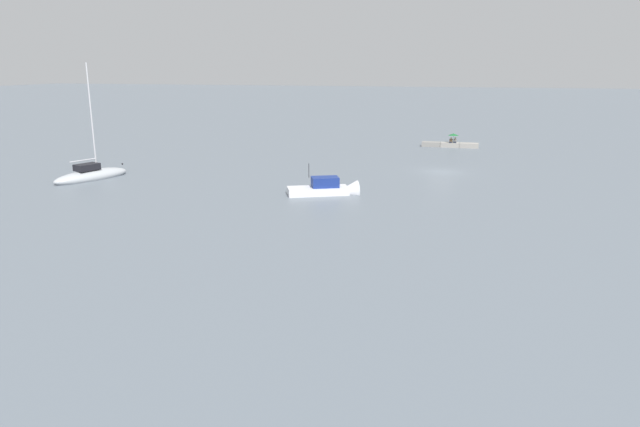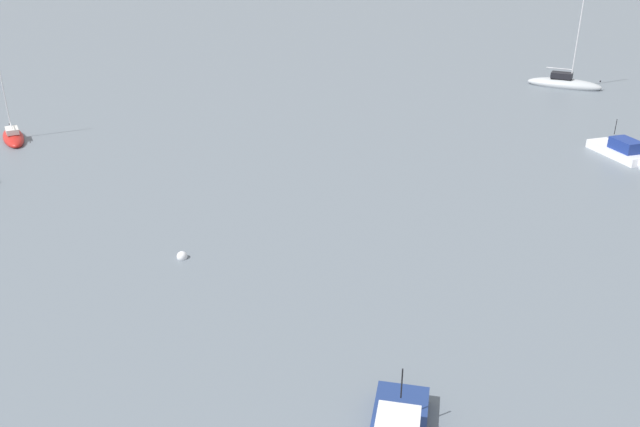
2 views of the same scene
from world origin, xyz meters
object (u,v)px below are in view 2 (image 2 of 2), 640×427
(motorboat_white_mid, at_px, (628,156))
(mooring_buoy_mid, at_px, (182,256))
(sailboat_grey_near, at_px, (564,83))
(sailboat_red_mid, at_px, (13,137))

(motorboat_white_mid, xyz_separation_m, mooring_buoy_mid, (-19.85, 29.55, -0.27))
(sailboat_grey_near, distance_m, mooring_buoy_mid, 53.79)
(sailboat_grey_near, xyz_separation_m, sailboat_red_mid, (-25.72, 51.06, -0.12))
(mooring_buoy_mid, bearing_deg, motorboat_white_mid, -56.10)
(sailboat_red_mid, height_order, motorboat_white_mid, sailboat_red_mid)
(sailboat_red_mid, bearing_deg, sailboat_grey_near, -8.35)
(motorboat_white_mid, relative_size, mooring_buoy_mid, 11.01)
(sailboat_red_mid, relative_size, motorboat_white_mid, 1.26)
(sailboat_grey_near, height_order, motorboat_white_mid, sailboat_grey_near)
(sailboat_red_mid, xyz_separation_m, motorboat_white_mid, (0.98, -50.54, 0.09))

